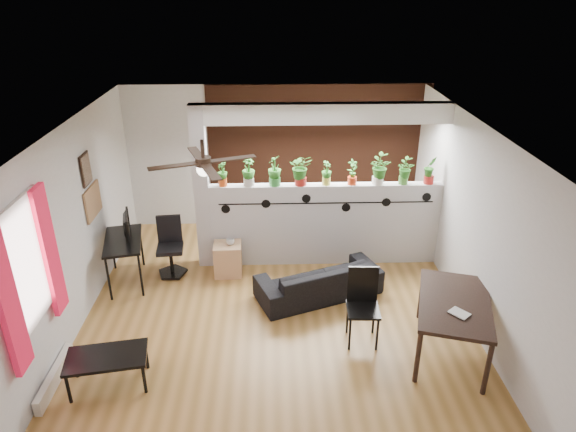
{
  "coord_description": "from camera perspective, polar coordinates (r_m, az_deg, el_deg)",
  "views": [
    {
      "loc": [
        -0.03,
        -5.82,
        4.22
      ],
      "look_at": [
        0.18,
        0.6,
        1.24
      ],
      "focal_mm": 32.0,
      "sensor_mm": 36.0,
      "label": 1
    }
  ],
  "objects": [
    {
      "name": "potted_plant_0",
      "position": [
        7.82,
        -7.31,
        4.74
      ],
      "size": [
        0.22,
        0.24,
        0.38
      ],
      "color": "#D95019",
      "rests_on": "partition_wall"
    },
    {
      "name": "cup",
      "position": [
        7.9,
        -6.43,
        -2.84
      ],
      "size": [
        0.13,
        0.13,
        0.1
      ],
      "primitive_type": "imported",
      "rotation": [
        0.0,
        0.0,
        0.05
      ],
      "color": "gray",
      "rests_on": "cube_shelf"
    },
    {
      "name": "room_shell",
      "position": [
        6.51,
        -1.44,
        -1.78
      ],
      "size": [
        6.3,
        7.1,
        2.9
      ],
      "color": "olive",
      "rests_on": "ground"
    },
    {
      "name": "ceiling_header",
      "position": [
        7.57,
        4.53,
        11.29
      ],
      "size": [
        3.6,
        0.18,
        0.3
      ],
      "primitive_type": "cube",
      "color": "white",
      "rests_on": "room_shell"
    },
    {
      "name": "potted_plant_8",
      "position": [
        8.14,
        15.49,
        5.03
      ],
      "size": [
        0.26,
        0.23,
        0.43
      ],
      "color": "red",
      "rests_on": "partition_wall"
    },
    {
      "name": "vine_decal",
      "position": [
        7.91,
        4.28,
        1.44
      ],
      "size": [
        3.31,
        0.01,
        0.3
      ],
      "color": "black",
      "rests_on": "partition_wall"
    },
    {
      "name": "sofa",
      "position": [
        7.5,
        3.45,
        -7.12
      ],
      "size": [
        1.83,
        1.24,
        0.5
      ],
      "primitive_type": "imported",
      "rotation": [
        0.0,
        0.0,
        3.51
      ],
      "color": "black",
      "rests_on": "ground"
    },
    {
      "name": "partition_wall",
      "position": [
        8.17,
        4.12,
        -0.9
      ],
      "size": [
        3.6,
        0.18,
        1.35
      ],
      "primitive_type": "cube",
      "color": "#BCBCC1",
      "rests_on": "ground"
    },
    {
      "name": "window_assembly",
      "position": [
        5.92,
        -27.04,
        -5.35
      ],
      "size": [
        0.09,
        1.3,
        1.55
      ],
      "color": "white",
      "rests_on": "room_shell"
    },
    {
      "name": "folding_chair",
      "position": [
        6.56,
        8.31,
        -9.04
      ],
      "size": [
        0.42,
        0.42,
        0.99
      ],
      "color": "black",
      "rests_on": "ground"
    },
    {
      "name": "potted_plant_7",
      "position": [
        8.04,
        12.78,
        4.96
      ],
      "size": [
        0.22,
        0.24,
        0.4
      ],
      "color": "#488F34",
      "rests_on": "partition_wall"
    },
    {
      "name": "potted_plant_6",
      "position": [
        7.94,
        10.03,
        5.2
      ],
      "size": [
        0.28,
        0.31,
        0.47
      ],
      "color": "white",
      "rests_on": "partition_wall"
    },
    {
      "name": "book",
      "position": [
        6.2,
        18.1,
        -10.53
      ],
      "size": [
        0.26,
        0.27,
        0.02
      ],
      "primitive_type": "imported",
      "rotation": [
        0.0,
        0.0,
        0.69
      ],
      "color": "gray",
      "rests_on": "dining_table"
    },
    {
      "name": "baseboard_heater",
      "position": [
        6.68,
        -24.49,
        -15.98
      ],
      "size": [
        0.08,
        1.0,
        0.18
      ],
      "primitive_type": "cube",
      "color": "silver",
      "rests_on": "ground"
    },
    {
      "name": "framed_art",
      "position": [
        7.56,
        -21.56,
        4.85
      ],
      "size": [
        0.03,
        0.34,
        0.44
      ],
      "color": "#8C7259",
      "rests_on": "room_shell"
    },
    {
      "name": "potted_plant_1",
      "position": [
        7.78,
        -4.42,
        5.03
      ],
      "size": [
        0.29,
        0.3,
        0.45
      ],
      "color": "silver",
      "rests_on": "partition_wall"
    },
    {
      "name": "potted_plant_3",
      "position": [
        7.78,
        1.42,
        5.24
      ],
      "size": [
        0.26,
        0.21,
        0.49
      ],
      "color": "#B0221C",
      "rests_on": "partition_wall"
    },
    {
      "name": "office_chair",
      "position": [
        8.15,
        -12.91,
        -3.71
      ],
      "size": [
        0.48,
        0.48,
        0.92
      ],
      "color": "black",
      "rests_on": "ground"
    },
    {
      "name": "brick_panel",
      "position": [
        9.29,
        3.35,
        6.53
      ],
      "size": [
        3.9,
        0.05,
        2.6
      ],
      "primitive_type": "cube",
      "color": "#9C4A2D",
      "rests_on": "ground"
    },
    {
      "name": "ceiling_fan",
      "position": [
        5.89,
        -9.37,
        5.67
      ],
      "size": [
        1.19,
        1.19,
        0.43
      ],
      "color": "black",
      "rests_on": "room_shell"
    },
    {
      "name": "dining_table",
      "position": [
        6.52,
        18.0,
        -9.61
      ],
      "size": [
        1.18,
        1.53,
        0.74
      ],
      "color": "black",
      "rests_on": "ground"
    },
    {
      "name": "cube_shelf",
      "position": [
        8.05,
        -6.68,
        -4.78
      ],
      "size": [
        0.43,
        0.39,
        0.52
      ],
      "primitive_type": "cube",
      "rotation": [
        0.0,
        0.0,
        0.03
      ],
      "color": "tan",
      "rests_on": "ground"
    },
    {
      "name": "potted_plant_2",
      "position": [
        7.77,
        -1.5,
        5.16
      ],
      "size": [
        0.27,
        0.3,
        0.47
      ],
      "color": "green",
      "rests_on": "partition_wall"
    },
    {
      "name": "pier_column",
      "position": [
        7.95,
        -9.59,
        2.98
      ],
      "size": [
        0.22,
        0.2,
        2.6
      ],
      "primitive_type": "cube",
      "color": "#BCBCC1",
      "rests_on": "ground"
    },
    {
      "name": "computer_desk",
      "position": [
        7.99,
        -17.84,
        -2.94
      ],
      "size": [
        0.72,
        1.08,
        0.72
      ],
      "color": "black",
      "rests_on": "ground"
    },
    {
      "name": "monitor",
      "position": [
        8.05,
        -17.72,
        -1.42
      ],
      "size": [
        0.33,
        0.13,
        0.19
      ],
      "primitive_type": "imported",
      "rotation": [
        0.0,
        0.0,
        1.82
      ],
      "color": "black",
      "rests_on": "computer_desk"
    },
    {
      "name": "coffee_table",
      "position": [
        6.27,
        -19.51,
        -14.74
      ],
      "size": [
        0.94,
        0.62,
        0.41
      ],
      "color": "black",
      "rests_on": "ground"
    },
    {
      "name": "corkboard",
      "position": [
        7.78,
        -20.86,
        1.53
      ],
      "size": [
        0.03,
        0.6,
        0.45
      ],
      "primitive_type": "cube",
      "color": "#916846",
      "rests_on": "room_shell"
    },
    {
      "name": "potted_plant_4",
      "position": [
        7.83,
        4.31,
        4.87
      ],
      "size": [
        0.22,
        0.23,
        0.37
      ],
      "color": "#DAD64D",
      "rests_on": "partition_wall"
    },
    {
      "name": "potted_plant_5",
      "position": [
        7.88,
        7.19,
        4.96
      ],
      "size": [
        0.24,
        0.22,
        0.4
      ],
      "color": "red",
      "rests_on": "partition_wall"
    }
  ]
}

